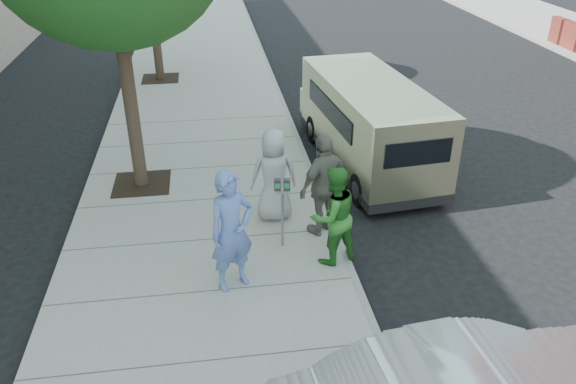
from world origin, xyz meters
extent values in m
plane|color=black|center=(0.00, 0.00, 0.00)|extent=(120.00, 120.00, 0.00)
cube|color=gray|center=(-1.00, 0.00, 0.07)|extent=(5.00, 60.00, 0.15)
cube|color=gray|center=(1.44, 0.00, 0.07)|extent=(0.12, 60.00, 0.16)
cube|color=black|center=(-2.30, 2.40, 0.15)|extent=(1.20, 1.20, 0.01)
cylinder|color=#38281E|center=(-2.30, 2.40, 2.13)|extent=(0.28, 0.28, 3.96)
cube|color=black|center=(-2.30, 10.00, 0.15)|extent=(1.20, 1.20, 0.01)
cylinder|color=#38281E|center=(-2.30, 10.00, 1.91)|extent=(0.28, 0.28, 3.52)
cylinder|color=gray|center=(0.39, -0.38, 0.68)|extent=(0.05, 0.05, 1.06)
cube|color=gray|center=(0.39, -0.38, 1.24)|extent=(0.21, 0.08, 0.08)
cube|color=#2D2D30|center=(0.31, -0.37, 1.38)|extent=(0.12, 0.11, 0.21)
cube|color=#2D2D30|center=(0.47, -0.39, 1.38)|extent=(0.12, 0.11, 0.21)
cube|color=#C2BE8B|center=(2.84, 2.88, 1.10)|extent=(2.30, 5.07, 1.81)
cube|color=#C2BE8B|center=(2.57, 5.55, 0.64)|extent=(1.71, 0.67, 0.77)
cube|color=black|center=(3.09, 0.43, 1.41)|extent=(1.36, 0.16, 0.50)
cylinder|color=black|center=(1.88, 4.42, 0.35)|extent=(0.30, 0.71, 0.69)
cylinder|color=black|center=(3.47, 4.58, 0.35)|extent=(0.30, 0.71, 0.69)
cylinder|color=black|center=(2.22, 1.09, 0.35)|extent=(0.30, 0.71, 0.69)
cylinder|color=black|center=(3.81, 1.25, 0.35)|extent=(0.30, 0.71, 0.69)
imported|color=#5D7DC6|center=(-0.53, -1.38, 1.16)|extent=(0.88, 0.76, 2.02)
imported|color=#2D7F29|center=(1.17, -0.94, 1.03)|extent=(1.03, 0.92, 1.75)
imported|color=#AAAAAD|center=(0.37, 0.62, 1.05)|extent=(0.90, 0.60, 1.81)
imported|color=slate|center=(1.20, -0.02, 1.12)|extent=(1.21, 1.03, 1.95)
camera|label=1|loc=(-0.72, -8.68, 5.82)|focal=35.00mm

